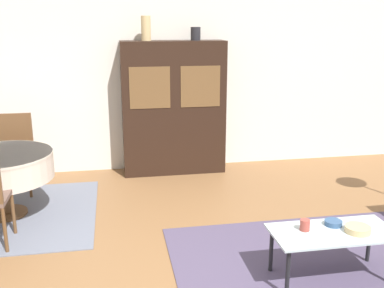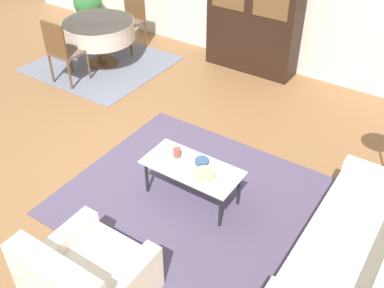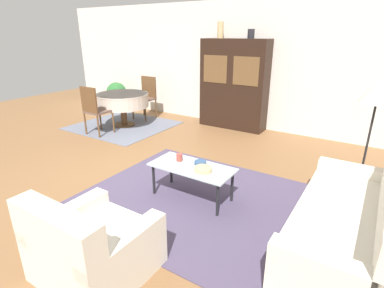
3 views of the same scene
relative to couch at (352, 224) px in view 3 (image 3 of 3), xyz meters
name	(u,v)px [view 3 (image 3 of 3)]	position (x,y,z in m)	size (l,w,h in m)	color
ground_plane	(114,181)	(-3.05, -0.22, -0.29)	(14.00, 14.00, 0.00)	brown
wall_back	(228,65)	(-3.05, 3.41, 1.06)	(10.00, 0.06, 2.70)	silver
area_rug	(197,199)	(-1.77, -0.01, -0.29)	(2.82, 2.40, 0.01)	#4C425B
dining_rug	(123,125)	(-4.94, 1.86, -0.29)	(2.07, 1.96, 0.01)	slate
couch	(352,224)	(0.00, 0.00, 0.00)	(0.89, 2.03, 0.83)	silver
armchair	(91,247)	(-1.86, -1.60, 0.00)	(0.90, 0.86, 0.80)	silver
coffee_table	(192,170)	(-1.84, -0.01, 0.11)	(1.07, 0.51, 0.44)	black
display_cabinet	(234,85)	(-2.78, 3.14, 0.67)	(1.48, 0.44, 1.92)	black
dining_table	(123,100)	(-4.93, 1.89, 0.31)	(1.17, 1.17, 0.74)	brown
dining_chair_near	(94,108)	(-4.93, 1.08, 0.29)	(0.44, 0.44, 1.01)	brown
dining_chair_far	(146,95)	(-4.93, 2.69, 0.29)	(0.44, 0.44, 1.01)	brown
floor_lamp	(378,96)	(-0.03, 1.34, 1.02)	(0.42, 0.42, 1.51)	black
cup	(179,157)	(-2.08, 0.05, 0.21)	(0.08, 0.08, 0.10)	#9E4238
bowl	(203,169)	(-1.65, -0.06, 0.19)	(0.22, 0.22, 0.05)	tan
bowl_small	(200,163)	(-1.79, 0.10, 0.18)	(0.15, 0.15, 0.04)	#33517A
vase_tall	(220,30)	(-3.15, 3.14, 1.80)	(0.13, 0.13, 0.33)	tan
vase_short	(251,34)	(-2.45, 3.14, 1.72)	(0.14, 0.14, 0.18)	#232328
potted_plant	(117,94)	(-6.25, 2.95, 0.15)	(0.55, 0.55, 0.75)	beige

